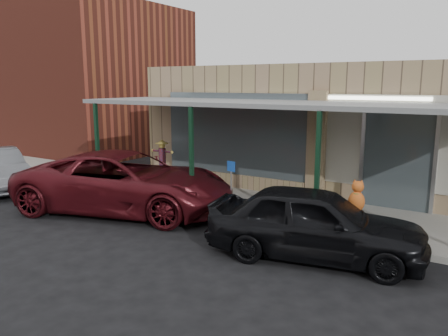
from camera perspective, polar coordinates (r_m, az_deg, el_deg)
The scene contains 10 objects.
ground at distance 9.73m, azimuth -3.01°, elevation -10.74°, with size 120.00×120.00×0.00m, color black.
sidewalk at distance 12.66m, azimuth 6.38°, elevation -5.25°, with size 40.00×3.20×0.15m, color gray.
storefront at distance 16.47m, azimuth 13.44°, elevation 5.43°, with size 12.00×6.25×4.20m.
awning at distance 12.14m, azimuth 6.59°, elevation 8.13°, with size 12.00×3.00×3.04m.
block_buildings_near at distance 16.90m, azimuth 21.43°, elevation 10.80°, with size 61.00×8.00×8.00m.
barrel_scarecrow at distance 15.19m, azimuth -8.02°, elevation -0.20°, with size 0.96×0.70×1.58m.
barrel_pumpkin at distance 12.07m, azimuth 10.62°, elevation -4.71°, with size 0.61×0.61×0.63m.
handicap_sign at distance 12.02m, azimuth 0.93°, elevation -1.39°, with size 0.28×0.08×1.36m.
parked_sedan at distance 9.31m, azimuth 11.80°, elevation -6.99°, with size 4.71×2.61×1.59m.
car_maroon at distance 12.70m, azimuth -12.76°, elevation -1.79°, with size 2.82×6.12×1.70m, color #4F0F16.
Camera 1 is at (5.20, -7.39, 3.59)m, focal length 35.00 mm.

